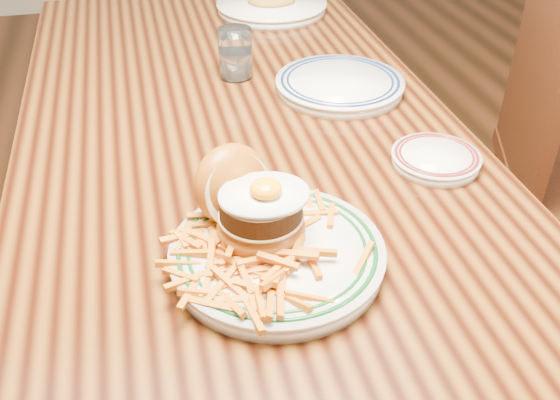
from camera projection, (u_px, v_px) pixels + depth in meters
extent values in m
plane|color=black|center=(247.00, 356.00, 1.70)|extent=(6.00, 6.00, 0.00)
cube|color=black|center=(236.00, 121.00, 1.28)|extent=(0.85, 1.60, 0.05)
cylinder|color=black|center=(88.00, 129.00, 2.01)|extent=(0.07, 0.07, 0.70)
cylinder|color=black|center=(306.00, 105.00, 2.15)|extent=(0.07, 0.07, 0.70)
cylinder|color=#401C0D|center=(2.00, 328.00, 1.50)|extent=(0.04, 0.04, 0.42)
cube|color=#401C0D|center=(536.00, 87.00, 1.49)|extent=(0.18, 0.41, 0.46)
cylinder|color=#401C0D|center=(490.00, 205.00, 1.92)|extent=(0.04, 0.04, 0.42)
cylinder|color=#401C0D|center=(510.00, 288.00, 1.62)|extent=(0.04, 0.04, 0.42)
cylinder|color=silver|center=(277.00, 258.00, 0.88)|extent=(0.30, 0.30, 0.02)
cylinder|color=silver|center=(277.00, 250.00, 0.87)|extent=(0.30, 0.30, 0.01)
torus|color=#0B4116|center=(277.00, 249.00, 0.87)|extent=(0.28, 0.28, 0.01)
torus|color=#0B4116|center=(277.00, 249.00, 0.87)|extent=(0.25, 0.25, 0.01)
ellipsoid|color=#944313|center=(261.00, 227.00, 0.88)|extent=(0.13, 0.13, 0.06)
cylinder|color=#DBC189|center=(261.00, 215.00, 0.87)|extent=(0.12, 0.12, 0.00)
cylinder|color=black|center=(261.00, 205.00, 0.86)|extent=(0.12, 0.12, 0.03)
ellipsoid|color=white|center=(264.00, 195.00, 0.85)|extent=(0.13, 0.11, 0.01)
ellipsoid|color=#FC9205|center=(266.00, 189.00, 0.84)|extent=(0.04, 0.04, 0.02)
ellipsoid|color=#944313|center=(232.00, 184.00, 0.91)|extent=(0.15, 0.14, 0.14)
cylinder|color=#DBC189|center=(239.00, 191.00, 0.90)|extent=(0.12, 0.08, 0.11)
cylinder|color=silver|center=(435.00, 161.00, 1.09)|extent=(0.15, 0.15, 0.02)
cylinder|color=silver|center=(436.00, 156.00, 1.09)|extent=(0.16, 0.16, 0.01)
torus|color=maroon|center=(436.00, 155.00, 1.09)|extent=(0.15, 0.15, 0.01)
torus|color=maroon|center=(436.00, 155.00, 1.09)|extent=(0.13, 0.13, 0.01)
cube|color=silver|center=(444.00, 151.00, 1.10)|extent=(0.09, 0.06, 0.00)
cylinder|color=silver|center=(340.00, 87.00, 1.33)|extent=(0.27, 0.27, 0.02)
cylinder|color=silver|center=(340.00, 81.00, 1.32)|extent=(0.27, 0.27, 0.01)
torus|color=#0E1E46|center=(340.00, 80.00, 1.32)|extent=(0.25, 0.25, 0.01)
torus|color=#0E1E46|center=(340.00, 80.00, 1.32)|extent=(0.23, 0.23, 0.01)
cylinder|color=white|center=(235.00, 53.00, 1.36)|extent=(0.07, 0.07, 0.11)
cylinder|color=silver|center=(236.00, 64.00, 1.38)|extent=(0.06, 0.06, 0.05)
cylinder|color=silver|center=(272.00, 8.00, 1.73)|extent=(0.30, 0.30, 0.02)
cylinder|color=silver|center=(272.00, 3.00, 1.73)|extent=(0.31, 0.31, 0.01)
ellipsoid|color=#A87330|center=(272.00, 0.00, 1.72)|extent=(0.13, 0.11, 0.04)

